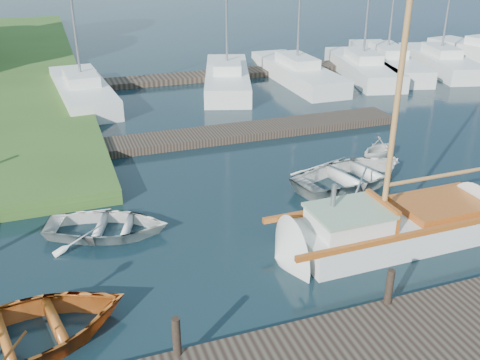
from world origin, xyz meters
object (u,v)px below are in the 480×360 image
object	(u,v)px
dinghy	(18,330)
tender_d	(381,146)
marina_boat_2	(227,76)
mooring_post_2	(389,287)
mooring_post_1	(177,336)
marina_boat_4	(362,66)
marina_boat_3	(297,71)
sailboat	(393,230)
marina_boat_5	(387,59)
marina_boat_6	(440,60)
tender_a	(106,223)
marina_boat_0	(82,89)
tender_c	(353,172)

from	to	relation	value
dinghy	tender_d	distance (m)	13.43
dinghy	marina_boat_2	distance (m)	20.06
mooring_post_2	mooring_post_1	bearing A→B (deg)	180.00
mooring_post_1	marina_boat_4	world-z (taller)	marina_boat_4
mooring_post_2	marina_boat_3	distance (m)	19.98
sailboat	marina_boat_4	xyz separation A→B (m)	(8.92, 16.14, 0.22)
marina_boat_4	marina_boat_5	distance (m)	2.59
dinghy	sailboat	bearing A→B (deg)	-96.20
mooring_post_2	marina_boat_2	bearing A→B (deg)	81.79
marina_boat_3	marina_boat_4	size ratio (longest dim) A/B	1.14
dinghy	marina_boat_6	size ratio (longest dim) A/B	0.42
tender_a	marina_boat_0	xyz separation A→B (m)	(0.48, 13.46, 0.24)
marina_boat_3	marina_boat_4	xyz separation A→B (m)	(4.03, -0.17, -0.01)
tender_d	marina_boat_0	size ratio (longest dim) A/B	0.15
tender_a	tender_c	world-z (taller)	tender_c
tender_a	marina_boat_0	world-z (taller)	marina_boat_0
mooring_post_2	sailboat	distance (m)	3.12
mooring_post_1	marina_boat_5	xyz separation A→B (m)	(17.60, 19.74, -0.14)
sailboat	marina_boat_3	bearing A→B (deg)	72.58
tender_a	marina_boat_6	distance (m)	24.85
marina_boat_0	marina_boat_5	bearing A→B (deg)	-91.24
mooring_post_2	marina_boat_5	size ratio (longest dim) A/B	0.08
marina_boat_4	marina_boat_6	bearing A→B (deg)	-78.93
dinghy	marina_boat_3	world-z (taller)	marina_boat_3
mooring_post_1	marina_boat_6	size ratio (longest dim) A/B	0.08
tender_d	marina_boat_4	size ratio (longest dim) A/B	0.18
mooring_post_1	marina_boat_2	distance (m)	20.23
sailboat	marina_boat_6	world-z (taller)	marina_boat_6
marina_boat_6	dinghy	bearing A→B (deg)	140.82
marina_boat_6	tender_d	bearing A→B (deg)	148.86
mooring_post_1	marina_boat_5	size ratio (longest dim) A/B	0.08
mooring_post_1	marina_boat_3	distance (m)	21.91
sailboat	tender_a	bearing A→B (deg)	156.94
marina_boat_3	marina_boat_6	bearing A→B (deg)	-91.21
sailboat	marina_boat_6	xyz separation A→B (m)	(14.13, 15.98, 0.22)
marina_boat_5	marina_boat_0	bearing A→B (deg)	109.06
marina_boat_0	marina_boat_2	world-z (taller)	marina_boat_0
tender_d	marina_boat_3	distance (m)	11.44
mooring_post_2	dinghy	bearing A→B (deg)	168.39
tender_d	marina_boat_3	size ratio (longest dim) A/B	0.15
sailboat	marina_boat_5	world-z (taller)	marina_boat_5
dinghy	marina_boat_6	world-z (taller)	marina_boat_6
sailboat	marina_boat_5	size ratio (longest dim) A/B	0.98
marina_boat_3	marina_boat_4	bearing A→B (deg)	-91.56
sailboat	tender_c	xyz separation A→B (m)	(0.86, 3.48, 0.09)
dinghy	marina_boat_3	bearing A→B (deg)	-51.44
tender_c	marina_boat_2	xyz separation A→B (m)	(0.04, 12.91, 0.14)
tender_c	marina_boat_2	bearing A→B (deg)	-12.08
tender_c	marina_boat_6	size ratio (longest dim) A/B	0.41
tender_c	marina_boat_4	world-z (taller)	marina_boat_4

